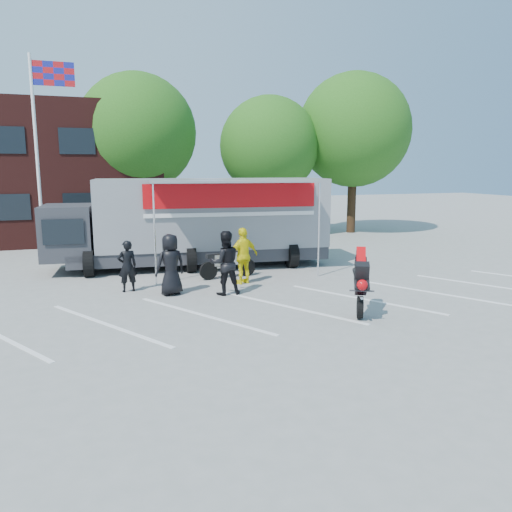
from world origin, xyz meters
TOP-DOWN VIEW (x-y plane):
  - ground at (0.00, 0.00)m, footprint 100.00×100.00m
  - parking_bay_lines at (0.00, 1.00)m, footprint 18.09×13.33m
  - flagpole at (-6.24, 10.00)m, footprint 1.61×0.12m
  - tree_left at (-2.00, 16.00)m, footprint 6.12×6.12m
  - tree_mid at (5.00, 15.00)m, footprint 5.44×5.44m
  - tree_right at (10.00, 14.50)m, footprint 6.46×6.46m
  - transporter_truck at (-0.74, 7.40)m, footprint 11.10×6.26m
  - parked_motorcycle at (-0.33, 5.07)m, footprint 2.17×0.95m
  - stunt_bike_rider at (1.77, -0.09)m, footprint 1.44×1.81m
  - spectator_leather_a at (-2.60, 3.39)m, footprint 1.03×0.80m
  - spectator_leather_b at (-3.79, 4.23)m, footprint 0.63×0.46m
  - spectator_leather_c at (-1.05, 2.90)m, footprint 0.98×0.78m
  - spectator_hivis at (-0.08, 4.08)m, footprint 1.18×0.76m

SIDE VIEW (x-z plane):
  - ground at x=0.00m, z-range 0.00..0.00m
  - transporter_truck at x=-0.74m, z-range -1.69..1.69m
  - parked_motorcycle at x=-0.33m, z-range -0.55..0.55m
  - stunt_bike_rider at x=1.77m, z-range -0.96..0.96m
  - parking_bay_lines at x=0.00m, z-range 0.00..0.01m
  - spectator_leather_b at x=-3.79m, z-range 0.00..1.60m
  - spectator_leather_a at x=-2.60m, z-range 0.00..1.85m
  - spectator_hivis at x=-0.08m, z-range 0.00..1.86m
  - spectator_leather_c at x=-1.05m, z-range 0.00..1.94m
  - tree_mid at x=5.00m, z-range 1.10..8.78m
  - flagpole at x=-6.24m, z-range 1.05..9.05m
  - tree_left at x=-2.00m, z-range 1.25..9.89m
  - tree_right at x=10.00m, z-range 1.32..10.44m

